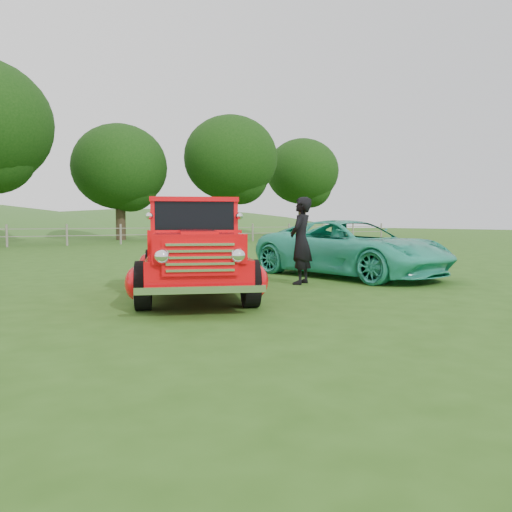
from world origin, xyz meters
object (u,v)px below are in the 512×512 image
tree_far_east (302,172)px  red_pickup (194,252)px  tree_mid_east (231,158)px  tree_near_east (120,167)px  man (301,241)px  teal_sedan (351,248)px

tree_far_east → red_pickup: (-23.49, -28.68, -5.06)m
tree_mid_east → red_pickup: size_ratio=1.79×
tree_near_east → man: (-3.87, -27.44, -4.31)m
tree_mid_east → man: bearing=-115.0°
tree_far_east → teal_sedan: size_ratio=1.77×
tree_mid_east → man: 28.56m
red_pickup → man: 2.64m
tree_near_east → man: bearing=-98.0°
tree_mid_east → teal_sedan: 27.33m
teal_sedan → man: size_ratio=2.66×
teal_sedan → man: 2.04m
tree_near_east → red_pickup: 28.78m
tree_mid_east → red_pickup: 29.98m
tree_mid_east → tree_far_east: tree_mid_east is taller
teal_sedan → man: bearing=-173.2°
teal_sedan → red_pickup: bearing=-179.6°
tree_near_east → red_pickup: (-6.49, -27.68, -4.45)m
teal_sedan → man: man is taller
man → tree_near_east: bearing=-132.9°
tree_far_east → red_pickup: 37.42m
tree_mid_east → man: tree_mid_east is taller
tree_near_east → tree_mid_east: (8.00, -2.00, 0.93)m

